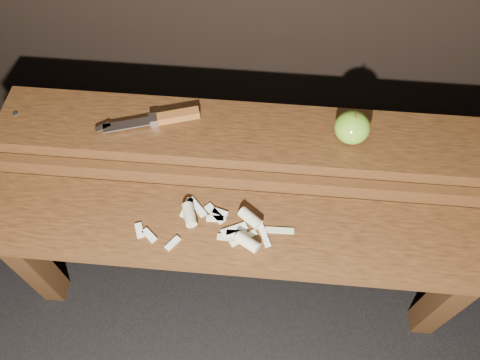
# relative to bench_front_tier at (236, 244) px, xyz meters

# --- Properties ---
(ground) EXTENTS (60.00, 60.00, 0.00)m
(ground) POSITION_rel_bench_front_tier_xyz_m (0.00, 0.06, -0.35)
(ground) COLOR black
(bench_front_tier) EXTENTS (1.20, 0.20, 0.42)m
(bench_front_tier) POSITION_rel_bench_front_tier_xyz_m (0.00, 0.00, 0.00)
(bench_front_tier) COLOR #341D0D
(bench_front_tier) RESTS_ON ground
(bench_rear_tier) EXTENTS (1.20, 0.21, 0.50)m
(bench_rear_tier) POSITION_rel_bench_front_tier_xyz_m (0.00, 0.23, 0.06)
(bench_rear_tier) COLOR #341D0D
(bench_rear_tier) RESTS_ON ground
(apple) EXTENTS (0.08, 0.08, 0.09)m
(apple) POSITION_rel_bench_front_tier_xyz_m (0.25, 0.23, 0.18)
(apple) COLOR #6C9E20
(apple) RESTS_ON bench_rear_tier
(knife) EXTENTS (0.24, 0.09, 0.02)m
(knife) POSITION_rel_bench_front_tier_xyz_m (-0.19, 0.24, 0.16)
(knife) COLOR brown
(knife) RESTS_ON bench_rear_tier
(apple_scraps) EXTENTS (0.36, 0.14, 0.03)m
(apple_scraps) POSITION_rel_bench_front_tier_xyz_m (-0.03, 0.01, 0.08)
(apple_scraps) COLOR beige
(apple_scraps) RESTS_ON bench_front_tier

